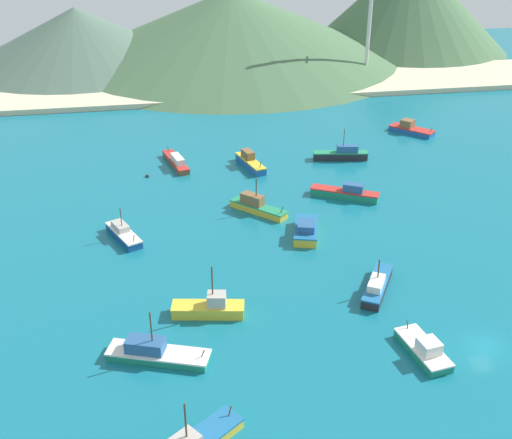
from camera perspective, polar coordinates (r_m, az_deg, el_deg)
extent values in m
cube|color=#146B7F|center=(97.02, 11.67, -0.26)|extent=(260.00, 280.00, 0.50)
cube|color=#232328|center=(118.38, 7.62, 5.70)|extent=(10.04, 3.49, 1.28)
cube|color=#238C5B|center=(118.11, 7.64, 6.03)|extent=(10.25, 3.56, 0.20)
cube|color=#28568C|center=(118.04, 8.26, 6.34)|extent=(3.99, 2.02, 1.22)
cylinder|color=#4C3823|center=(117.16, 7.96, 7.36)|extent=(0.13, 0.13, 3.21)
cube|color=brown|center=(115.84, -7.25, 5.11)|extent=(4.28, 10.83, 0.84)
cube|color=red|center=(115.65, -7.27, 5.35)|extent=(4.37, 11.04, 0.20)
cube|color=silver|center=(114.21, -7.10, 5.43)|extent=(2.41, 4.63, 1.12)
cylinder|color=#4C3823|center=(119.79, -7.94, 6.35)|extent=(0.23, 0.53, 1.15)
cube|color=gold|center=(91.02, 4.54, -1.06)|extent=(5.20, 8.28, 1.24)
cube|color=#1E669E|center=(90.68, 4.56, -0.65)|extent=(5.31, 8.45, 0.20)
cube|color=#28568C|center=(89.53, 4.55, -0.58)|extent=(3.12, 3.53, 1.06)
cube|color=gold|center=(74.43, -4.35, -8.19)|extent=(8.57, 3.87, 1.17)
cube|color=gold|center=(74.03, -4.37, -7.76)|extent=(8.74, 3.95, 0.20)
cube|color=#B2ADA3|center=(73.46, -3.58, -7.22)|extent=(2.44, 2.16, 1.53)
cylinder|color=#4C3823|center=(72.06, -3.98, -5.51)|extent=(0.18, 0.18, 3.67)
cube|color=#198466|center=(68.80, -8.79, -12.09)|extent=(11.01, 6.25, 0.78)
cube|color=white|center=(68.50, -8.82, -11.77)|extent=(11.23, 6.37, 0.20)
cube|color=#28568C|center=(68.39, -9.96, -11.10)|extent=(4.48, 3.31, 1.38)
cylinder|color=#4C3823|center=(67.03, -4.84, -12.02)|extent=(0.50, 0.28, 1.07)
cylinder|color=#4C3823|center=(66.65, -9.47, -9.51)|extent=(0.17, 0.17, 3.59)
cube|color=#1E5BA8|center=(113.80, -0.50, 5.01)|extent=(4.27, 9.37, 1.18)
cube|color=gold|center=(113.54, -0.50, 5.34)|extent=(4.35, 9.56, 0.20)
cube|color=brown|center=(114.22, -0.74, 5.91)|extent=(2.20, 3.27, 1.42)
cylinder|color=#4C3823|center=(109.80, 0.40, 4.96)|extent=(0.29, 0.69, 1.59)
cube|color=#198466|center=(103.09, 8.01, 2.26)|extent=(10.50, 7.13, 1.10)
cube|color=red|center=(102.82, 8.03, 2.59)|extent=(10.71, 7.27, 0.20)
cube|color=#28568C|center=(102.31, 8.80, 2.86)|extent=(3.56, 2.95, 1.28)
cube|color=#232328|center=(79.78, 10.90, -5.99)|extent=(6.56, 8.94, 1.14)
cube|color=#1E669E|center=(79.42, 10.94, -5.59)|extent=(6.69, 9.12, 0.20)
cube|color=silver|center=(78.16, 10.82, -5.67)|extent=(3.19, 3.84, 0.92)
cylinder|color=#4C3823|center=(77.86, 11.02, -4.36)|extent=(0.18, 0.18, 2.46)
cube|color=#14478C|center=(91.69, -11.85, -1.46)|extent=(5.26, 8.29, 1.00)
cube|color=white|center=(91.41, -11.88, -1.13)|extent=(5.36, 8.46, 0.20)
cube|color=#B2ADA3|center=(92.01, -12.16, -0.59)|extent=(2.79, 3.63, 0.83)
cylinder|color=#4C3823|center=(88.12, -10.98, -1.72)|extent=(0.35, 0.59, 1.36)
cylinder|color=#4C3823|center=(90.67, -12.11, 0.24)|extent=(0.14, 0.14, 2.73)
cube|color=gold|center=(97.27, 0.24, 0.90)|extent=(8.08, 8.31, 0.97)
cube|color=#238C5B|center=(97.01, 0.24, 1.21)|extent=(8.24, 8.47, 0.20)
cube|color=brown|center=(97.27, -0.33, 1.86)|extent=(3.66, 3.73, 1.55)
cylinder|color=#4C3823|center=(94.58, 2.34, 0.86)|extent=(0.48, 0.50, 1.31)
cylinder|color=#4C3823|center=(95.94, 0.02, 2.95)|extent=(0.17, 0.17, 2.90)
cube|color=#198466|center=(70.95, 14.83, -11.38)|extent=(3.84, 7.74, 0.83)
cube|color=white|center=(70.63, 14.88, -11.05)|extent=(3.92, 7.90, 0.20)
cube|color=silver|center=(69.59, 15.37, -10.99)|extent=(2.37, 2.48, 1.33)
cylinder|color=#4C3823|center=(72.51, 13.52, -9.26)|extent=(0.20, 0.52, 1.14)
cube|color=#1E5BA8|center=(134.97, 13.89, 7.77)|extent=(8.24, 8.67, 0.88)
cube|color=red|center=(134.80, 13.92, 7.99)|extent=(8.41, 8.85, 0.20)
cube|color=brown|center=(134.95, 13.52, 8.44)|extent=(3.24, 3.25, 1.53)
cylinder|color=#4C3823|center=(133.17, 15.52, 7.79)|extent=(0.45, 0.48, 1.19)
cylinder|color=#4C3823|center=(60.52, -2.39, -16.96)|extent=(0.50, 0.41, 1.18)
cylinder|color=#4C3823|center=(56.25, -6.39, -17.58)|extent=(0.17, 0.17, 3.72)
sphere|color=#232328|center=(111.59, -9.79, 3.88)|extent=(0.69, 0.69, 0.69)
cube|color=beige|center=(164.83, 2.23, 12.09)|extent=(247.00, 25.41, 1.20)
cone|color=#4C6656|center=(189.21, -15.85, 15.49)|extent=(68.48, 68.48, 16.53)
cone|color=#476B47|center=(189.46, -2.17, 17.08)|extent=(101.22, 101.22, 20.53)
cone|color=#476B47|center=(211.02, 13.64, 18.62)|extent=(62.35, 62.35, 29.19)
cylinder|color=silver|center=(171.25, 10.31, 18.21)|extent=(0.97, 0.97, 35.89)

